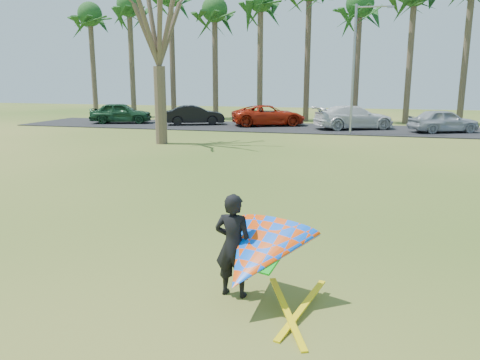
% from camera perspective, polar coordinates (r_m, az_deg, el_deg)
% --- Properties ---
extents(ground, '(100.00, 100.00, 0.00)m').
position_cam_1_polar(ground, '(10.01, -3.00, -8.54)').
color(ground, '#215111').
rests_on(ground, ground).
extents(parking_strip, '(46.00, 7.00, 0.06)m').
position_cam_1_polar(parking_strip, '(34.20, 10.08, 6.18)').
color(parking_strip, black).
rests_on(parking_strip, ground).
extents(palm_0, '(4.84, 4.84, 10.84)m').
position_cam_1_polar(palm_0, '(47.37, -17.83, 18.53)').
color(palm_0, brown).
rests_on(palm_0, ground).
extents(palm_1, '(4.84, 4.84, 11.54)m').
position_cam_1_polar(palm_1, '(45.48, -13.37, 19.92)').
color(palm_1, brown).
rests_on(palm_1, ground).
extents(palm_3, '(4.84, 4.84, 10.84)m').
position_cam_1_polar(palm_3, '(42.30, -3.11, 19.89)').
color(palm_3, '#48382B').
rests_on(palm_3, ground).
extents(palm_4, '(4.84, 4.84, 11.54)m').
position_cam_1_polar(palm_4, '(41.36, 2.53, 21.02)').
color(palm_4, brown).
rests_on(palm_4, ground).
extents(palm_6, '(4.84, 4.84, 10.84)m').
position_cam_1_polar(palm_6, '(40.29, 14.42, 19.92)').
color(palm_6, '#4B3A2D').
rests_on(palm_6, ground).
extents(bare_tree_left, '(6.60, 6.60, 9.70)m').
position_cam_1_polar(bare_tree_left, '(26.48, -10.07, 19.40)').
color(bare_tree_left, '#4D3F2E').
rests_on(bare_tree_left, ground).
extents(streetlight, '(2.28, 0.18, 8.00)m').
position_cam_1_polar(streetlight, '(30.91, 13.98, 13.62)').
color(streetlight, gray).
rests_on(streetlight, ground).
extents(car_0, '(5.14, 3.28, 1.63)m').
position_cam_1_polar(car_0, '(38.73, -14.31, 7.94)').
color(car_0, '#194024').
rests_on(car_0, parking_strip).
extents(car_1, '(4.72, 3.19, 1.47)m').
position_cam_1_polar(car_1, '(36.49, -5.52, 7.89)').
color(car_1, black).
rests_on(car_1, parking_strip).
extents(car_2, '(6.09, 4.64, 1.54)m').
position_cam_1_polar(car_2, '(35.66, 3.52, 7.88)').
color(car_2, '#AE230D').
rests_on(car_2, parking_strip).
extents(car_3, '(6.07, 4.45, 1.63)m').
position_cam_1_polar(car_3, '(34.10, 13.72, 7.43)').
color(car_3, silver).
rests_on(car_3, parking_strip).
extents(car_4, '(4.82, 3.48, 1.53)m').
position_cam_1_polar(car_4, '(33.84, 23.54, 6.64)').
color(car_4, '#A5AAB3').
rests_on(car_4, parking_strip).
extents(kite_flyer, '(2.13, 2.39, 2.02)m').
position_cam_1_polar(kite_flyer, '(7.46, 1.70, -8.98)').
color(kite_flyer, black).
rests_on(kite_flyer, ground).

